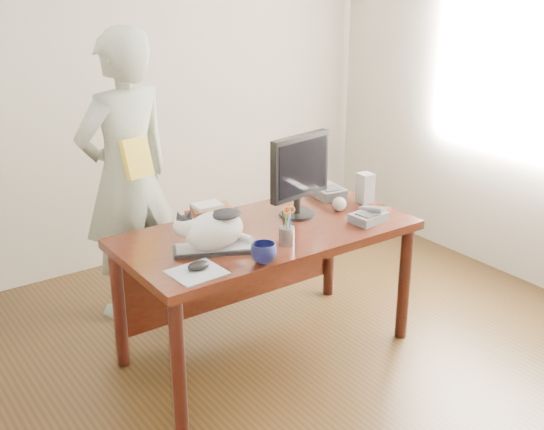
{
  "coord_description": "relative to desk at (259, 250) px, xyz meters",
  "views": [
    {
      "loc": [
        -1.95,
        -2.21,
        2.13
      ],
      "look_at": [
        0.0,
        0.55,
        0.85
      ],
      "focal_mm": 45.0,
      "sensor_mm": 36.0,
      "label": 1
    }
  ],
  "objects": [
    {
      "name": "phone",
      "position": [
        0.54,
        -0.31,
        0.18
      ],
      "size": [
        0.21,
        0.18,
        0.09
      ],
      "rotation": [
        0.0,
        0.0,
        0.11
      ],
      "color": "slate",
      "rests_on": "desk"
    },
    {
      "name": "monitor",
      "position": [
        0.27,
        -0.02,
        0.41
      ],
      "size": [
        0.42,
        0.24,
        0.47
      ],
      "rotation": [
        0.0,
        0.0,
        0.17
      ],
      "color": "black",
      "rests_on": "desk"
    },
    {
      "name": "calculator",
      "position": [
        0.62,
        0.15,
        0.18
      ],
      "size": [
        0.19,
        0.24,
        0.07
      ],
      "rotation": [
        0.0,
        0.0,
        -0.13
      ],
      "color": "slate",
      "rests_on": "desk"
    },
    {
      "name": "cat",
      "position": [
        -0.39,
        -0.16,
        0.27
      ],
      "size": [
        0.4,
        0.31,
        0.23
      ],
      "rotation": [
        0.0,
        0.0,
        -0.43
      ],
      "color": "silver",
      "rests_on": "keyboard"
    },
    {
      "name": "pen_cup",
      "position": [
        -0.02,
        -0.3,
        0.2
      ],
      "size": [
        0.1,
        0.1,
        0.2
      ],
      "rotation": [
        0.0,
        0.0,
        -0.24
      ],
      "color": "gray",
      "rests_on": "desk"
    },
    {
      "name": "room",
      "position": [
        0.0,
        -0.68,
        0.75
      ],
      "size": [
        4.5,
        4.5,
        4.5
      ],
      "color": "black",
      "rests_on": "ground"
    },
    {
      "name": "coffee_mug",
      "position": [
        -0.25,
        -0.42,
        0.2
      ],
      "size": [
        0.18,
        0.18,
        0.1
      ],
      "primitive_type": "imported",
      "rotation": [
        0.0,
        0.0,
        0.88
      ],
      "color": "#0D1034",
      "rests_on": "desk"
    },
    {
      "name": "person",
      "position": [
        -0.41,
        0.82,
        0.29
      ],
      "size": [
        0.72,
        0.54,
        1.78
      ],
      "primitive_type": "imported",
      "rotation": [
        0.0,
        0.0,
        3.34
      ],
      "color": "beige",
      "rests_on": "ground"
    },
    {
      "name": "baseball",
      "position": [
        0.51,
        -0.08,
        0.19
      ],
      "size": [
        0.08,
        0.08,
        0.08
      ],
      "rotation": [
        0.0,
        0.0,
        -0.18
      ],
      "color": "beige",
      "rests_on": "desk"
    },
    {
      "name": "desk",
      "position": [
        0.0,
        0.0,
        0.0
      ],
      "size": [
        1.6,
        0.8,
        0.75
      ],
      "color": "black",
      "rests_on": "ground"
    },
    {
      "name": "mousepad",
      "position": [
        -0.58,
        -0.33,
        0.15
      ],
      "size": [
        0.25,
        0.23,
        0.01
      ],
      "rotation": [
        0.0,
        0.0,
        0.06
      ],
      "color": "silver",
      "rests_on": "desk"
    },
    {
      "name": "speaker",
      "position": [
        0.74,
        -0.05,
        0.24
      ],
      "size": [
        0.09,
        0.1,
        0.18
      ],
      "rotation": [
        0.0,
        0.0,
        -0.09
      ],
      "color": "#979799",
      "rests_on": "desk"
    },
    {
      "name": "book_stack",
      "position": [
        -0.17,
        0.24,
        0.19
      ],
      "size": [
        0.27,
        0.22,
        0.09
      ],
      "rotation": [
        0.0,
        0.0,
        -0.21
      ],
      "color": "#481513",
      "rests_on": "desk"
    },
    {
      "name": "mouse",
      "position": [
        -0.56,
        -0.31,
        0.17
      ],
      "size": [
        0.11,
        0.08,
        0.04
      ],
      "rotation": [
        0.0,
        0.0,
        0.06
      ],
      "color": "black",
      "rests_on": "mousepad"
    },
    {
      "name": "held_book",
      "position": [
        -0.41,
        0.65,
        0.45
      ],
      "size": [
        0.18,
        0.13,
        0.23
      ],
      "rotation": [
        0.0,
        0.0,
        0.2
      ],
      "color": "yellow",
      "rests_on": "person"
    },
    {
      "name": "keyboard",
      "position": [
        -0.37,
        -0.16,
        0.16
      ],
      "size": [
        0.44,
        0.32,
        0.02
      ],
      "rotation": [
        0.0,
        0.0,
        -0.43
      ],
      "color": "black",
      "rests_on": "desk"
    }
  ]
}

